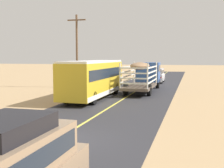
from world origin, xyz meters
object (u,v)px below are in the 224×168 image
object	(u,v)px
bus	(94,78)
power_pole_mid	(77,49)
livestock_truck	(145,73)
car_far	(156,75)

from	to	relation	value
bus	power_pole_mid	size ratio (longest dim) A/B	1.20
bus	livestock_truck	bearing A→B (deg)	65.59
car_far	power_pole_mid	world-z (taller)	power_pole_mid
bus	car_far	xyz separation A→B (m)	(3.39, 16.63, -0.66)
car_far	livestock_truck	bearing A→B (deg)	-90.63
livestock_truck	power_pole_mid	xyz separation A→B (m)	(-8.10, 0.80, 2.68)
bus	car_far	bearing A→B (deg)	78.47
livestock_truck	car_far	distance (m)	9.41
car_far	bus	bearing A→B (deg)	-101.53
car_far	power_pole_mid	distance (m)	12.34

